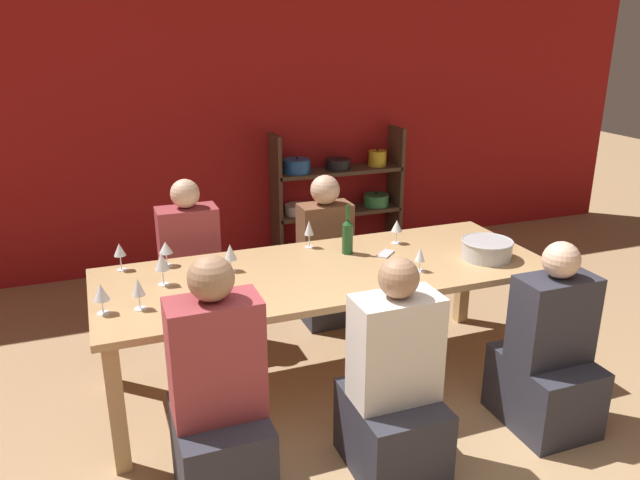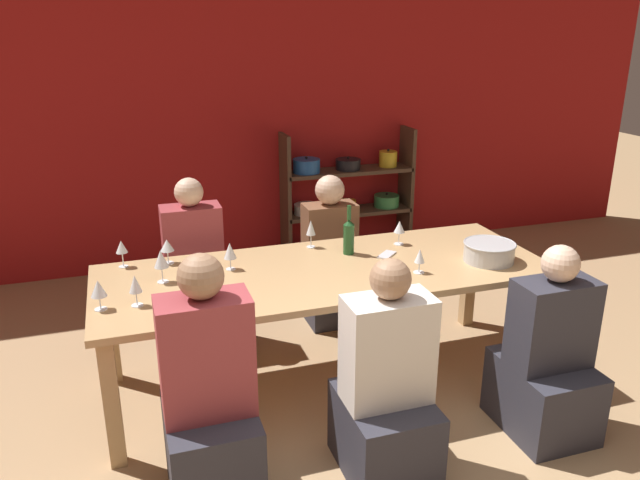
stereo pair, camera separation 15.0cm
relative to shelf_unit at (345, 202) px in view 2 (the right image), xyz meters
The scene contains 20 objects.
wall_back_red 1.37m from the shelf_unit, 169.40° to the left, with size 8.80×0.06×2.70m.
shelf_unit is the anchor object (origin of this frame).
dining_table 2.35m from the shelf_unit, 113.45° to the right, with size 2.69×1.00×0.76m.
mixing_bowl 2.36m from the shelf_unit, 88.32° to the right, with size 0.32×0.32×0.12m.
wine_bottle_green 2.10m from the shelf_unit, 109.97° to the right, with size 0.07×0.07×0.32m.
wine_glass_empty_a 3.21m from the shelf_unit, 133.60° to the right, with size 0.08×0.08×0.16m.
wine_glass_empty_b 2.49m from the shelf_unit, 126.62° to the right, with size 0.08×0.08×0.17m.
wine_glass_white_a 2.73m from the shelf_unit, 140.12° to the right, with size 0.07×0.07×0.17m.
wine_glass_white_b 2.01m from the shelf_unit, 117.09° to the right, with size 0.06×0.06×0.18m.
wine_glass_white_c 3.10m from the shelf_unit, 131.04° to the right, with size 0.07×0.07×0.17m.
wine_glass_red_a 1.94m from the shelf_unit, 99.85° to the right, with size 0.07×0.07×0.16m.
wine_glass_empty_c 2.55m from the shelf_unit, 135.86° to the right, with size 0.08×0.08×0.15m.
wine_glass_empty_d 2.80m from the shelf_unit, 132.40° to the right, with size 0.08×0.08×0.19m.
wine_glass_empty_e 2.44m from the shelf_unit, 100.18° to the right, with size 0.06×0.06×0.15m.
cell_phone 2.13m from the shelf_unit, 103.41° to the right, with size 0.16×0.15×0.01m.
person_near_a 3.17m from the shelf_unit, 106.82° to the right, with size 0.42×0.53×1.15m.
person_far_a 2.12m from the shelf_unit, 139.95° to the right, with size 0.40×0.50×1.19m.
person_near_b 3.43m from the shelf_unit, 120.86° to the right, with size 0.41×0.51×1.24m.
person_far_b 1.44m from the shelf_unit, 115.18° to the right, with size 0.38×0.48×1.12m.
person_near_c 2.99m from the shelf_unit, 88.87° to the right, with size 0.43×0.54×1.08m.
Camera 2 is at (-0.97, -1.79, 2.15)m, focal length 35.00 mm.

